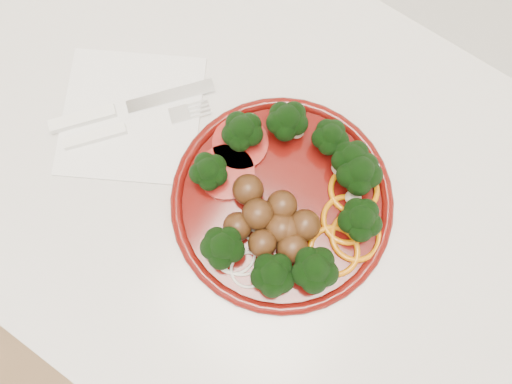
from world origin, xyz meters
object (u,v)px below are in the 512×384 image
Objects in this scene: knife at (110,111)px; fork at (113,132)px; napkin at (132,115)px; plate at (286,199)px.

fork is at bearing -97.00° from knife.
fork is (-0.00, -0.03, 0.01)m from napkin.
fork reaches higher than napkin.
napkin is 0.03m from knife.
knife reaches higher than fork.
plate is 0.22m from napkin.
knife is 0.03m from fork.
plate is at bearing 4.23° from napkin.
fork is (0.02, -0.02, -0.00)m from knife.
knife is (-0.02, -0.01, 0.01)m from napkin.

